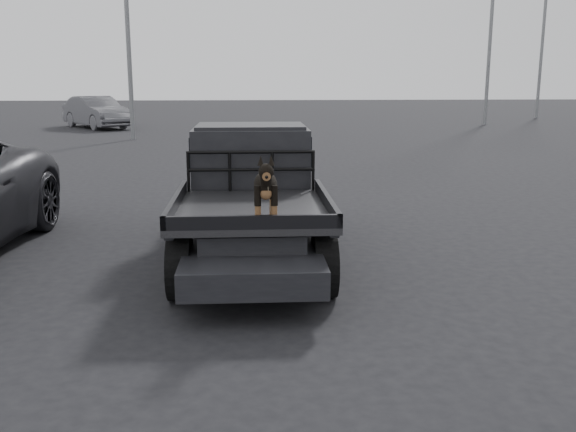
{
  "coord_description": "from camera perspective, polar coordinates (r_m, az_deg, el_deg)",
  "views": [
    {
      "loc": [
        0.47,
        -6.46,
        2.53
      ],
      "look_at": [
        0.85,
        -0.19,
        1.15
      ],
      "focal_mm": 40.0,
      "sensor_mm": 36.0,
      "label": 1
    }
  ],
  "objects": [
    {
      "name": "ground",
      "position": [
        6.96,
        -7.2,
        -9.0
      ],
      "size": [
        120.0,
        120.0,
        0.0
      ],
      "primitive_type": "plane",
      "color": "black",
      "rests_on": "ground"
    },
    {
      "name": "flatbed_ute",
      "position": [
        9.02,
        -3.24,
        -0.85
      ],
      "size": [
        2.0,
        5.4,
        0.92
      ],
      "primitive_type": null,
      "color": "black",
      "rests_on": "ground"
    },
    {
      "name": "distant_car_a",
      "position": [
        32.71,
        -16.65,
        8.84
      ],
      "size": [
        4.06,
        4.66,
        1.52
      ],
      "primitive_type": "imported",
      "rotation": [
        0.0,
        0.0,
        0.64
      ],
      "color": "#4F4F54",
      "rests_on": "ground"
    },
    {
      "name": "headache_rack",
      "position": [
        9.08,
        -3.3,
        3.96
      ],
      "size": [
        1.8,
        0.08,
        0.55
      ],
      "primitive_type": null,
      "color": "black",
      "rests_on": "flatbed_ute"
    },
    {
      "name": "ute_cab",
      "position": [
        9.8,
        -3.33,
        5.56
      ],
      "size": [
        1.72,
        1.3,
        0.88
      ],
      "primitive_type": null,
      "color": "black",
      "rests_on": "flatbed_ute"
    },
    {
      "name": "dog",
      "position": [
        7.07,
        -2.01,
        2.33
      ],
      "size": [
        0.32,
        0.6,
        0.74
      ],
      "primitive_type": null,
      "color": "black",
      "rests_on": "flatbed_ute"
    }
  ]
}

